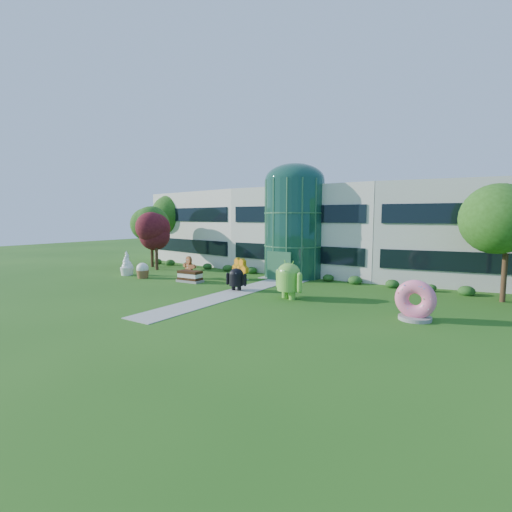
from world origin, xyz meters
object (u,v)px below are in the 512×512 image
Objects in this scene: android_green at (289,278)px; gingerbread at (189,267)px; android_black at (236,278)px; donut at (416,300)px.

android_green reaches higher than gingerbread.
gingerbread is (-12.62, 2.58, -0.46)m from android_green.
android_black is at bearing -164.32° from android_green.
android_green is 1.44× the size of android_black.
gingerbread is (-21.67, 3.53, -0.09)m from donut.
donut is at bearing -15.04° from android_black.
gingerbread is at bearing -172.77° from android_green.
donut is at bearing 6.95° from gingerbread.
android_green is at bearing -13.20° from android_black.
gingerbread reaches higher than android_black.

